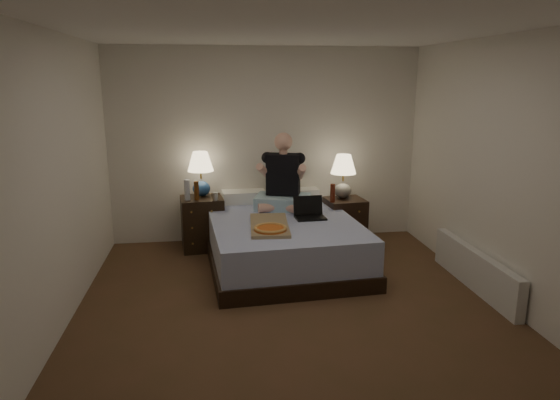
{
  "coord_description": "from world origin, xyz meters",
  "views": [
    {
      "loc": [
        -0.7,
        -4.17,
        2.1
      ],
      "look_at": [
        0.0,
        0.9,
        0.85
      ],
      "focal_mm": 32.0,
      "sensor_mm": 36.0,
      "label": 1
    }
  ],
  "objects": [
    {
      "name": "ceiling",
      "position": [
        0.0,
        0.0,
        2.5
      ],
      "size": [
        4.0,
        4.5,
        0.0
      ],
      "primitive_type": "cube",
      "rotation": [
        3.14,
        0.0,
        0.0
      ],
      "color": "white",
      "rests_on": "ground"
    },
    {
      "name": "water_bottle",
      "position": [
        -1.01,
        1.82,
        0.79
      ],
      "size": [
        0.07,
        0.07,
        0.25
      ],
      "primitive_type": "cylinder",
      "color": "silver",
      "rests_on": "nightstand_left"
    },
    {
      "name": "lamp_left",
      "position": [
        -0.84,
        2.01,
        0.94
      ],
      "size": [
        0.34,
        0.34,
        0.56
      ],
      "primitive_type": null,
      "rotation": [
        0.0,
        0.0,
        -0.08
      ],
      "color": "#27508F",
      "rests_on": "nightstand_left"
    },
    {
      "name": "wall_left",
      "position": [
        -2.0,
        0.0,
        1.25
      ],
      "size": [
        0.0,
        4.5,
        2.5
      ],
      "primitive_type": "cube",
      "rotation": [
        1.57,
        0.0,
        1.57
      ],
      "color": "silver",
      "rests_on": "ground"
    },
    {
      "name": "pizza_box",
      "position": [
        -0.12,
        0.74,
        0.58
      ],
      "size": [
        0.45,
        0.78,
        0.08
      ],
      "primitive_type": null,
      "rotation": [
        0.0,
        0.0,
        -0.06
      ],
      "color": "#9E875F",
      "rests_on": "bed"
    },
    {
      "name": "radiator",
      "position": [
        1.93,
        0.29,
        0.2
      ],
      "size": [
        0.1,
        1.6,
        0.4
      ],
      "primitive_type": "cube",
      "color": "silver",
      "rests_on": "floor"
    },
    {
      "name": "wall_right",
      "position": [
        2.0,
        0.0,
        1.25
      ],
      "size": [
        0.0,
        4.5,
        2.5
      ],
      "primitive_type": "cube",
      "rotation": [
        1.57,
        0.0,
        -1.57
      ],
      "color": "silver",
      "rests_on": "ground"
    },
    {
      "name": "beer_bottle_left",
      "position": [
        -0.9,
        1.81,
        0.78
      ],
      "size": [
        0.06,
        0.06,
        0.23
      ],
      "primitive_type": "cylinder",
      "color": "#5A2F0C",
      "rests_on": "nightstand_left"
    },
    {
      "name": "beer_bottle_right",
      "position": [
        0.76,
        1.66,
        0.73
      ],
      "size": [
        0.06,
        0.06,
        0.23
      ],
      "primitive_type": "cylinder",
      "color": "#5C1C0D",
      "rests_on": "nightstand_right"
    },
    {
      "name": "soda_can",
      "position": [
        -0.68,
        1.75,
        0.71
      ],
      "size": [
        0.07,
        0.07,
        0.1
      ],
      "primitive_type": "cylinder",
      "color": "beige",
      "rests_on": "nightstand_left"
    },
    {
      "name": "laptop",
      "position": [
        0.4,
        1.23,
        0.66
      ],
      "size": [
        0.35,
        0.3,
        0.24
      ],
      "primitive_type": null,
      "rotation": [
        0.0,
        0.0,
        0.05
      ],
      "color": "black",
      "rests_on": "bed"
    },
    {
      "name": "wall_front",
      "position": [
        0.0,
        -2.25,
        1.25
      ],
      "size": [
        4.0,
        0.0,
        2.5
      ],
      "primitive_type": "cube",
      "rotation": [
        -1.57,
        0.0,
        0.0
      ],
      "color": "silver",
      "rests_on": "ground"
    },
    {
      "name": "lamp_right",
      "position": [
        0.94,
        1.86,
        0.89
      ],
      "size": [
        0.32,
        0.32,
        0.56
      ],
      "primitive_type": null,
      "rotation": [
        0.0,
        0.0,
        0.01
      ],
      "color": "gray",
      "rests_on": "nightstand_right"
    },
    {
      "name": "floor",
      "position": [
        0.0,
        0.0,
        0.0
      ],
      "size": [
        4.0,
        4.5,
        0.0
      ],
      "primitive_type": "cube",
      "color": "brown",
      "rests_on": "ground"
    },
    {
      "name": "bed",
      "position": [
        0.08,
        1.31,
        0.27
      ],
      "size": [
        1.76,
        2.26,
        0.54
      ],
      "primitive_type": "cube",
      "rotation": [
        0.0,
        0.0,
        0.07
      ],
      "color": "#6074C0",
      "rests_on": "floor"
    },
    {
      "name": "nightstand_right",
      "position": [
        0.96,
        1.79,
        0.31
      ],
      "size": [
        0.52,
        0.47,
        0.61
      ],
      "primitive_type": "cube",
      "rotation": [
        0.0,
        0.0,
        0.11
      ],
      "color": "black",
      "rests_on": "floor"
    },
    {
      "name": "person",
      "position": [
        0.15,
        1.74,
        1.0
      ],
      "size": [
        0.78,
        0.68,
        0.93
      ],
      "primitive_type": null,
      "rotation": [
        0.0,
        0.0,
        -0.28
      ],
      "color": "black",
      "rests_on": "bed"
    },
    {
      "name": "wall_back",
      "position": [
        0.0,
        2.25,
        1.25
      ],
      "size": [
        4.0,
        0.0,
        2.5
      ],
      "primitive_type": "cube",
      "rotation": [
        1.57,
        0.0,
        0.0
      ],
      "color": "silver",
      "rests_on": "ground"
    },
    {
      "name": "nightstand_left",
      "position": [
        -0.84,
        1.91,
        0.33
      ],
      "size": [
        0.56,
        0.51,
        0.66
      ],
      "primitive_type": "cube",
      "rotation": [
        0.0,
        0.0,
        0.11
      ],
      "color": "black",
      "rests_on": "floor"
    }
  ]
}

